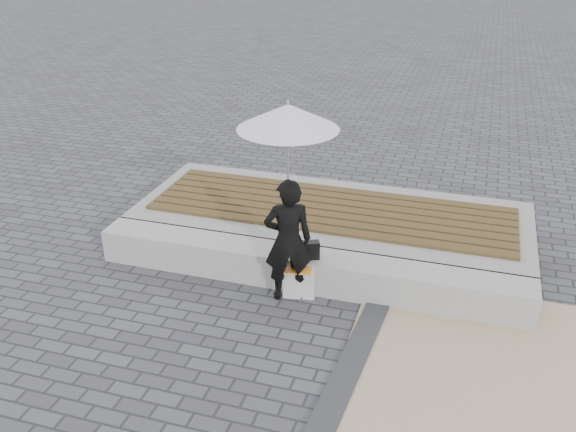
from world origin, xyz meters
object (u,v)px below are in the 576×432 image
object	(u,v)px
woman	(288,241)
parasol	(288,117)
handbag	(306,250)
canvas_tote	(299,282)
seating_ledge	(306,269)

from	to	relation	value
woman	parasol	xyz separation A→B (m)	(-0.00, 0.00, 1.37)
woman	handbag	size ratio (longest dim) A/B	4.81
parasol	canvas_tote	size ratio (longest dim) A/B	3.55
parasol	handbag	xyz separation A→B (m)	(0.14, 0.21, -1.57)
seating_ledge	canvas_tote	size ratio (longest dim) A/B	13.59
handbag	woman	bearing A→B (deg)	-149.27
woman	handbag	bearing A→B (deg)	-148.01
parasol	handbag	distance (m)	1.59
woman	seating_ledge	bearing A→B (deg)	-132.80
handbag	canvas_tote	xyz separation A→B (m)	(-0.03, -0.15, -0.32)
seating_ledge	parasol	size ratio (longest dim) A/B	3.83
canvas_tote	seating_ledge	bearing A→B (deg)	79.65
woman	handbag	xyz separation A→B (m)	(0.14, 0.21, -0.20)
woman	parasol	distance (m)	1.37
seating_ledge	parasol	xyz separation A→B (m)	(-0.12, -0.32, 1.88)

